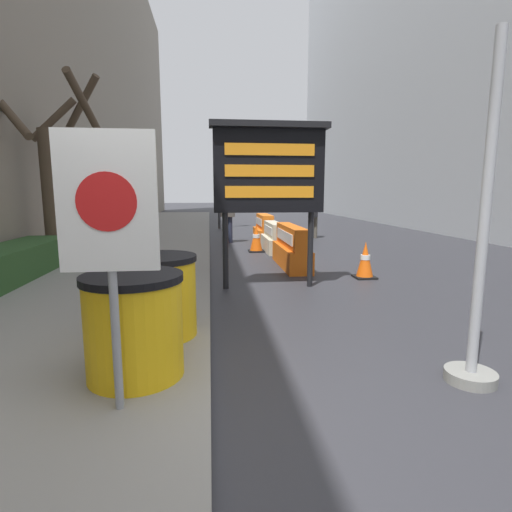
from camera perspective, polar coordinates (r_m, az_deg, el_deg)
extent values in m
plane|color=#2D2D33|center=(3.20, -6.43, -22.64)|extent=(120.00, 120.00, 0.00)
cylinder|color=#4C3D2D|center=(10.17, -27.24, 7.73)|extent=(0.37, 0.37, 2.90)
cylinder|color=#4C3D2D|center=(10.85, -24.56, 17.41)|extent=(1.52, 1.00, 1.89)
cylinder|color=#4C3D2D|center=(10.76, -26.98, 16.97)|extent=(1.09, 0.17, 1.02)
cylinder|color=#4C3D2D|center=(9.86, -32.08, 17.30)|extent=(1.38, 1.19, 1.35)
cylinder|color=#4C3D2D|center=(9.90, -22.93, 18.60)|extent=(0.36, 1.99, 1.30)
cylinder|color=#4C3D2D|center=(10.37, -32.22, 13.03)|extent=(0.40, 1.69, 1.15)
cylinder|color=yellow|center=(3.50, -16.97, -9.95)|extent=(0.79, 0.79, 0.81)
cylinder|color=black|center=(3.38, -17.31, -3.00)|extent=(0.82, 0.82, 0.06)
cylinder|color=yellow|center=(4.39, -13.73, -5.91)|extent=(0.79, 0.79, 0.81)
cylinder|color=black|center=(4.30, -13.95, -0.33)|extent=(0.82, 0.82, 0.06)
cylinder|color=gray|center=(2.92, -19.57, -7.15)|extent=(0.06, 0.06, 1.46)
cube|color=white|center=(2.79, -20.47, 7.28)|extent=(0.64, 0.04, 0.92)
cylinder|color=red|center=(2.77, -20.59, 7.26)|extent=(0.39, 0.01, 0.39)
cylinder|color=black|center=(6.93, -4.38, 0.70)|extent=(0.10, 0.10, 1.33)
cylinder|color=black|center=(7.15, 7.77, 0.90)|extent=(0.10, 0.10, 1.33)
cube|color=black|center=(6.94, 1.84, 12.02)|extent=(1.88, 0.24, 1.39)
cube|color=black|center=(6.94, 1.97, 18.21)|extent=(2.00, 0.34, 0.10)
cube|color=orange|center=(6.83, 2.03, 14.99)|extent=(1.51, 0.02, 0.19)
cube|color=orange|center=(6.81, 2.01, 12.07)|extent=(1.51, 0.02, 0.19)
cube|color=orange|center=(6.80, 1.99, 9.14)|extent=(1.51, 0.02, 0.19)
cube|color=orange|center=(9.08, 5.05, -0.07)|extent=(0.51, 2.18, 0.47)
cube|color=orange|center=(9.02, 5.09, 2.86)|extent=(0.31, 2.18, 0.47)
cube|color=white|center=(8.98, 4.06, 2.85)|extent=(0.02, 1.74, 0.23)
cube|color=beige|center=(11.48, 2.57, 1.75)|extent=(0.54, 1.83, 0.41)
cube|color=beige|center=(11.43, 2.59, 3.78)|extent=(0.33, 1.83, 0.41)
cube|color=white|center=(11.41, 1.72, 3.78)|extent=(0.02, 1.46, 0.20)
cube|color=orange|center=(13.39, 1.24, 2.95)|extent=(0.60, 1.71, 0.47)
cube|color=orange|center=(13.35, 1.25, 4.95)|extent=(0.36, 1.71, 0.47)
cube|color=white|center=(13.33, 0.42, 4.94)|extent=(0.02, 1.37, 0.23)
cube|color=black|center=(11.34, 0.03, 0.72)|extent=(0.44, 0.44, 0.04)
cone|color=#EA560F|center=(11.29, 0.03, 2.69)|extent=(0.35, 0.35, 0.74)
cylinder|color=white|center=(11.28, 0.03, 2.88)|extent=(0.20, 0.20, 0.10)
cube|color=black|center=(8.18, 15.23, -2.91)|extent=(0.41, 0.41, 0.04)
cone|color=#EA560F|center=(8.11, 15.34, -0.41)|extent=(0.32, 0.32, 0.68)
cylinder|color=white|center=(8.10, 15.35, -0.17)|extent=(0.19, 0.19, 0.10)
cube|color=black|center=(11.12, 4.41, 0.53)|extent=(0.40, 0.40, 0.04)
cone|color=#EA560F|center=(11.07, 4.43, 2.36)|extent=(0.32, 0.32, 0.68)
cylinder|color=white|center=(11.06, 4.43, 2.53)|extent=(0.18, 0.18, 0.09)
cylinder|color=#2D2D30|center=(18.50, -5.35, 10.91)|extent=(0.12, 0.12, 4.52)
cube|color=#23281E|center=(18.49, -5.42, 16.63)|extent=(0.28, 0.28, 0.84)
sphere|color=red|center=(18.38, -5.43, 17.56)|extent=(0.15, 0.15, 0.15)
sphere|color=#392C06|center=(18.34, -5.41, 16.70)|extent=(0.15, 0.15, 0.15)
sphere|color=black|center=(18.31, -5.40, 15.83)|extent=(0.15, 0.15, 0.15)
cylinder|color=#514C42|center=(14.76, 7.97, 4.04)|extent=(0.13, 0.13, 0.78)
cylinder|color=#514C42|center=(14.79, 8.51, 4.04)|extent=(0.13, 0.13, 0.78)
cube|color=black|center=(14.73, 8.30, 6.74)|extent=(0.34, 0.46, 0.62)
sphere|color=#C86976|center=(14.72, 8.34, 8.35)|extent=(0.21, 0.21, 0.21)
cylinder|color=#23283D|center=(13.32, -4.39, 3.75)|extent=(0.14, 0.14, 0.87)
cylinder|color=#23283D|center=(13.32, -3.69, 3.76)|extent=(0.14, 0.14, 0.87)
cube|color=#47423D|center=(13.27, -4.08, 7.10)|extent=(0.49, 0.32, 0.69)
sphere|color=gray|center=(13.26, -4.10, 9.09)|extent=(0.24, 0.24, 0.24)
cylinder|color=gray|center=(4.20, 28.28, -14.89)|extent=(0.44, 0.44, 0.10)
cylinder|color=#9EA0A5|center=(3.87, 29.94, 5.77)|extent=(0.09, 0.09, 2.87)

